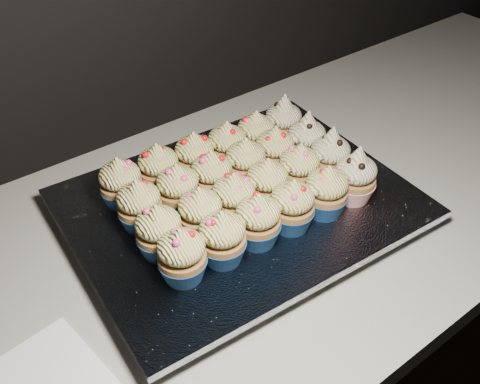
{
  "coord_description": "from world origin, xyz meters",
  "views": [
    {
      "loc": [
        -0.14,
        1.21,
        1.45
      ],
      "look_at": [
        0.23,
        1.7,
        0.95
      ],
      "focal_mm": 40.0,
      "sensor_mm": 36.0,
      "label": 1
    }
  ],
  "objects": [
    {
      "name": "cupcake_5",
      "position": [
        0.37,
        1.6,
        0.97
      ],
      "size": [
        0.06,
        0.06,
        0.1
      ],
      "color": "red",
      "rests_on": "foil_lining"
    },
    {
      "name": "cupcake_8",
      "position": [
        0.2,
        1.67,
        0.97
      ],
      "size": [
        0.06,
        0.06,
        0.08
      ],
      "color": "navy",
      "rests_on": "foil_lining"
    },
    {
      "name": "cupcake_6",
      "position": [
        0.08,
        1.68,
        0.97
      ],
      "size": [
        0.06,
        0.06,
        0.08
      ],
      "color": "navy",
      "rests_on": "foil_lining"
    },
    {
      "name": "cupcake_14",
      "position": [
        0.2,
        1.73,
        0.97
      ],
      "size": [
        0.06,
        0.06,
        0.08
      ],
      "color": "navy",
      "rests_on": "foil_lining"
    },
    {
      "name": "cupcake_16",
      "position": [
        0.32,
        1.73,
        0.97
      ],
      "size": [
        0.06,
        0.06,
        0.08
      ],
      "color": "navy",
      "rests_on": "foil_lining"
    },
    {
      "name": "foil_lining",
      "position": [
        0.23,
        1.7,
        0.93
      ],
      "size": [
        0.51,
        0.41,
        0.01
      ],
      "primitive_type": "cube",
      "rotation": [
        0.0,
        0.0,
        -0.06
      ],
      "color": "silver",
      "rests_on": "baking_tray"
    },
    {
      "name": "cupcake_11",
      "position": [
        0.37,
        1.66,
        0.97
      ],
      "size": [
        0.06,
        0.06,
        0.1
      ],
      "color": "red",
      "rests_on": "foil_lining"
    },
    {
      "name": "cupcake_0",
      "position": [
        0.08,
        1.62,
        0.97
      ],
      "size": [
        0.06,
        0.06,
        0.08
      ],
      "color": "navy",
      "rests_on": "foil_lining"
    },
    {
      "name": "worktop",
      "position": [
        0.0,
        1.7,
        0.88
      ],
      "size": [
        2.44,
        0.64,
        0.04
      ],
      "primitive_type": "cube",
      "color": "beige",
      "rests_on": "cabinet"
    },
    {
      "name": "cupcake_22",
      "position": [
        0.32,
        1.78,
        0.97
      ],
      "size": [
        0.06,
        0.06,
        0.08
      ],
      "color": "navy",
      "rests_on": "foil_lining"
    },
    {
      "name": "cupcake_23",
      "position": [
        0.38,
        1.78,
        0.97
      ],
      "size": [
        0.06,
        0.06,
        0.1
      ],
      "color": "red",
      "rests_on": "foil_lining"
    },
    {
      "name": "cupcake_13",
      "position": [
        0.15,
        1.74,
        0.97
      ],
      "size": [
        0.06,
        0.06,
        0.08
      ],
      "color": "navy",
      "rests_on": "foil_lining"
    },
    {
      "name": "cupcake_4",
      "position": [
        0.31,
        1.61,
        0.97
      ],
      "size": [
        0.06,
        0.06,
        0.08
      ],
      "color": "navy",
      "rests_on": "foil_lining"
    },
    {
      "name": "cupcake_15",
      "position": [
        0.26,
        1.73,
        0.97
      ],
      "size": [
        0.06,
        0.06,
        0.08
      ],
      "color": "navy",
      "rests_on": "foil_lining"
    },
    {
      "name": "cupcake_17",
      "position": [
        0.38,
        1.72,
        0.97
      ],
      "size": [
        0.06,
        0.06,
        0.1
      ],
      "color": "red",
      "rests_on": "foil_lining"
    },
    {
      "name": "baking_tray",
      "position": [
        0.23,
        1.7,
        0.91
      ],
      "size": [
        0.47,
        0.37,
        0.02
      ],
      "primitive_type": "cube",
      "rotation": [
        0.0,
        0.0,
        -0.06
      ],
      "color": "black",
      "rests_on": "worktop"
    },
    {
      "name": "cupcake_9",
      "position": [
        0.26,
        1.67,
        0.97
      ],
      "size": [
        0.06,
        0.06,
        0.08
      ],
      "color": "navy",
      "rests_on": "foil_lining"
    },
    {
      "name": "cupcake_21",
      "position": [
        0.27,
        1.78,
        0.97
      ],
      "size": [
        0.06,
        0.06,
        0.08
      ],
      "color": "navy",
      "rests_on": "foil_lining"
    },
    {
      "name": "cupcake_1",
      "position": [
        0.14,
        1.62,
        0.97
      ],
      "size": [
        0.06,
        0.06,
        0.08
      ],
      "color": "navy",
      "rests_on": "foil_lining"
    },
    {
      "name": "cupcake_12",
      "position": [
        0.09,
        1.74,
        0.97
      ],
      "size": [
        0.06,
        0.06,
        0.08
      ],
      "color": "navy",
      "rests_on": "foil_lining"
    },
    {
      "name": "cupcake_10",
      "position": [
        0.32,
        1.67,
        0.97
      ],
      "size": [
        0.06,
        0.06,
        0.08
      ],
      "color": "navy",
      "rests_on": "foil_lining"
    },
    {
      "name": "cupcake_7",
      "position": [
        0.14,
        1.67,
        0.97
      ],
      "size": [
        0.06,
        0.06,
        0.08
      ],
      "color": "navy",
      "rests_on": "foil_lining"
    },
    {
      "name": "cupcake_3",
      "position": [
        0.25,
        1.61,
        0.97
      ],
      "size": [
        0.06,
        0.06,
        0.08
      ],
      "color": "navy",
      "rests_on": "foil_lining"
    },
    {
      "name": "cupcake_2",
      "position": [
        0.2,
        1.62,
        0.97
      ],
      "size": [
        0.06,
        0.06,
        0.08
      ],
      "color": "navy",
      "rests_on": "foil_lining"
    },
    {
      "name": "cupcake_20",
      "position": [
        0.21,
        1.79,
        0.97
      ],
      "size": [
        0.06,
        0.06,
        0.08
      ],
      "color": "navy",
      "rests_on": "foil_lining"
    },
    {
      "name": "cupcake_18",
      "position": [
        0.09,
        1.8,
        0.97
      ],
      "size": [
        0.06,
        0.06,
        0.08
      ],
      "color": "navy",
      "rests_on": "foil_lining"
    },
    {
      "name": "cupcake_19",
      "position": [
        0.15,
        1.79,
        0.97
      ],
      "size": [
        0.06,
        0.06,
        0.08
      ],
      "color": "navy",
      "rests_on": "foil_lining"
    }
  ]
}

